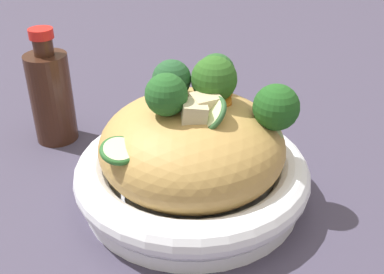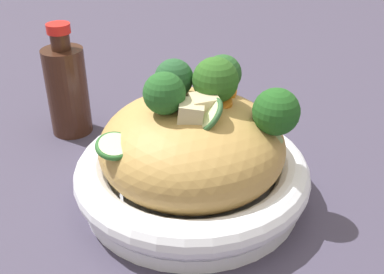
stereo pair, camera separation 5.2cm
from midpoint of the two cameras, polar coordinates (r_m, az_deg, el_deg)
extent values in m
plane|color=#3D374B|center=(0.56, -2.65, -7.19)|extent=(3.00, 3.00, 0.00)
cylinder|color=white|center=(0.56, -2.67, -6.54)|extent=(0.25, 0.25, 0.02)
torus|color=white|center=(0.54, -2.74, -4.21)|extent=(0.27, 0.27, 0.04)
ellipsoid|color=#B28A48|center=(0.52, -2.83, -1.10)|extent=(0.21, 0.21, 0.11)
torus|color=#B68941|center=(0.52, -5.54, 3.01)|extent=(0.06, 0.06, 0.02)
torus|color=#B78343|center=(0.52, -0.65, 2.98)|extent=(0.08, 0.08, 0.02)
torus|color=#B39147|center=(0.51, -2.44, 1.32)|extent=(0.06, 0.06, 0.01)
torus|color=#B68945|center=(0.50, -2.83, 2.94)|extent=(0.08, 0.08, 0.03)
cone|color=#93B074|center=(0.56, 0.29, 5.62)|extent=(0.03, 0.03, 0.02)
sphere|color=#265325|center=(0.55, 0.29, 7.85)|extent=(0.06, 0.06, 0.04)
cone|color=#92B176|center=(0.48, -6.15, 2.62)|extent=(0.02, 0.02, 0.01)
sphere|color=#235723|center=(0.47, -6.30, 5.09)|extent=(0.06, 0.06, 0.04)
cone|color=#92B16D|center=(0.52, -5.13, 4.82)|extent=(0.02, 0.02, 0.02)
sphere|color=#24502B|center=(0.51, -5.24, 7.07)|extent=(0.06, 0.06, 0.04)
cone|color=#8DB877|center=(0.51, -0.26, 4.48)|extent=(0.03, 0.03, 0.01)
sphere|color=#2D5D1F|center=(0.50, -0.26, 7.01)|extent=(0.07, 0.07, 0.05)
cone|color=#97AC6D|center=(0.50, 7.12, 0.90)|extent=(0.03, 0.03, 0.02)
sphere|color=#20531D|center=(0.49, 7.31, 3.54)|extent=(0.07, 0.07, 0.05)
cylinder|color=orange|center=(0.50, 0.80, 4.38)|extent=(0.03, 0.03, 0.02)
cylinder|color=orange|center=(0.49, -0.73, 4.29)|extent=(0.03, 0.03, 0.02)
cylinder|color=orange|center=(0.53, 1.21, 5.45)|extent=(0.02, 0.03, 0.02)
cylinder|color=beige|center=(0.47, -12.04, -1.72)|extent=(0.04, 0.04, 0.02)
torus|color=#255C25|center=(0.47, -12.04, -1.72)|extent=(0.05, 0.05, 0.02)
cylinder|color=beige|center=(0.47, -0.92, 2.70)|extent=(0.04, 0.04, 0.03)
torus|color=#2B552C|center=(0.47, -0.92, 2.70)|extent=(0.05, 0.05, 0.03)
cube|color=#CDB78A|center=(0.48, -1.48, 3.81)|extent=(0.04, 0.04, 0.02)
cube|color=#C4BC90|center=(0.47, -2.89, 2.97)|extent=(0.04, 0.04, 0.02)
cylinder|color=#381E14|center=(0.68, -18.87, 4.45)|extent=(0.06, 0.06, 0.13)
cylinder|color=#381E14|center=(0.65, -19.95, 10.30)|extent=(0.03, 0.03, 0.02)
cylinder|color=red|center=(0.65, -20.23, 11.75)|extent=(0.03, 0.03, 0.01)
camera|label=1|loc=(0.03, -92.86, -1.67)|focal=43.66mm
camera|label=2|loc=(0.03, 87.14, 1.67)|focal=43.66mm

